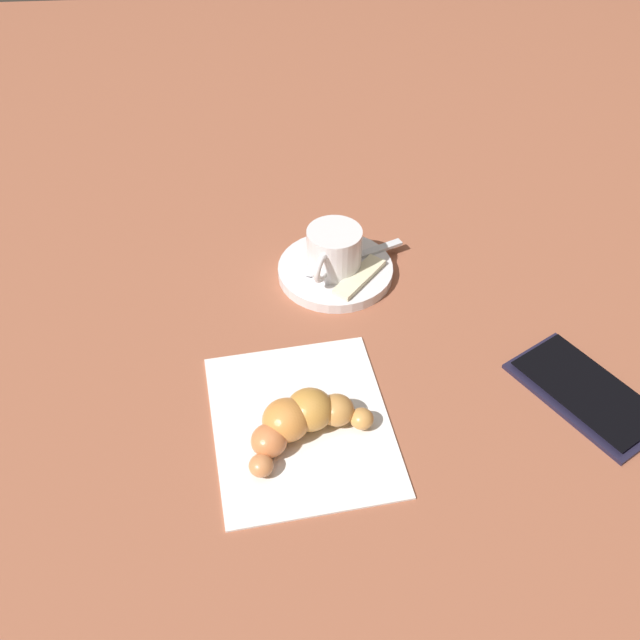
% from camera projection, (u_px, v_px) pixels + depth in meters
% --- Properties ---
extents(ground_plane, '(1.80, 1.80, 0.00)m').
position_uv_depth(ground_plane, '(328.00, 353.00, 0.72)').
color(ground_plane, '#99563C').
extents(saucer, '(0.12, 0.12, 0.01)m').
position_uv_depth(saucer, '(335.00, 271.00, 0.80)').
color(saucer, silver).
rests_on(saucer, ground).
extents(espresso_cup, '(0.07, 0.06, 0.05)m').
position_uv_depth(espresso_cup, '(334.00, 250.00, 0.78)').
color(espresso_cup, silver).
rests_on(espresso_cup, saucer).
extents(teaspoon, '(0.06, 0.12, 0.01)m').
position_uv_depth(teaspoon, '(336.00, 263.00, 0.80)').
color(teaspoon, silver).
rests_on(teaspoon, saucer).
extents(sugar_packet, '(0.07, 0.06, 0.01)m').
position_uv_depth(sugar_packet, '(359.00, 277.00, 0.78)').
color(sugar_packet, beige).
rests_on(sugar_packet, saucer).
extents(napkin, '(0.20, 0.17, 0.00)m').
position_uv_depth(napkin, '(301.00, 423.00, 0.66)').
color(napkin, white).
rests_on(napkin, ground).
extents(croissant, '(0.08, 0.11, 0.03)m').
position_uv_depth(croissant, '(301.00, 420.00, 0.64)').
color(croissant, '#CE8E48').
rests_on(croissant, napkin).
extents(cell_phone, '(0.15, 0.13, 0.01)m').
position_uv_depth(cell_phone, '(586.00, 392.00, 0.68)').
color(cell_phone, '#1E1B30').
rests_on(cell_phone, ground).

